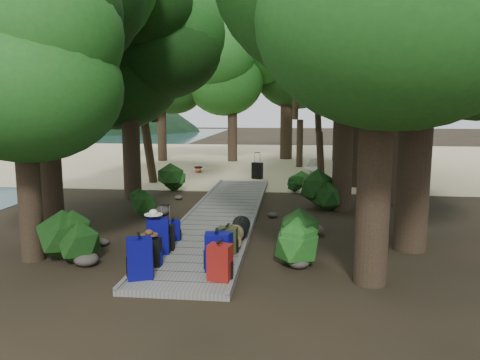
% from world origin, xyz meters
% --- Properties ---
extents(ground, '(120.00, 120.00, 0.00)m').
position_xyz_m(ground, '(0.00, 0.00, 0.00)').
color(ground, '#322419').
rests_on(ground, ground).
extents(sand_beach, '(40.00, 22.00, 0.02)m').
position_xyz_m(sand_beach, '(0.00, 16.00, 0.01)').
color(sand_beach, '#CAB388').
rests_on(sand_beach, ground).
extents(boardwalk, '(2.00, 12.00, 0.12)m').
position_xyz_m(boardwalk, '(0.00, 1.00, 0.06)').
color(boardwalk, slate).
rests_on(boardwalk, ground).
extents(backpack_left_a, '(0.53, 0.45, 0.83)m').
position_xyz_m(backpack_left_a, '(-0.71, -4.42, 0.54)').
color(backpack_left_a, '#03076F').
rests_on(backpack_left_a, boardwalk).
extents(backpack_left_b, '(0.34, 0.24, 0.61)m').
position_xyz_m(backpack_left_b, '(-0.68, -3.74, 0.42)').
color(backpack_left_b, black).
rests_on(backpack_left_b, boardwalk).
extents(backpack_left_c, '(0.51, 0.41, 0.83)m').
position_xyz_m(backpack_left_c, '(-0.79, -2.95, 0.54)').
color(backpack_left_c, '#03076F').
rests_on(backpack_left_c, boardwalk).
extents(backpack_left_d, '(0.37, 0.30, 0.51)m').
position_xyz_m(backpack_left_d, '(-0.74, -1.93, 0.38)').
color(backpack_left_d, '#03076F').
rests_on(backpack_left_d, boardwalk).
extents(backpack_right_a, '(0.46, 0.37, 0.73)m').
position_xyz_m(backpack_right_a, '(0.74, -4.34, 0.48)').
color(backpack_right_a, maroon).
rests_on(backpack_right_a, boardwalk).
extents(backpack_right_b, '(0.48, 0.36, 0.80)m').
position_xyz_m(backpack_right_b, '(0.60, -3.85, 0.52)').
color(backpack_right_b, '#03076F').
rests_on(backpack_right_b, boardwalk).
extents(backpack_right_c, '(0.44, 0.39, 0.62)m').
position_xyz_m(backpack_right_c, '(0.61, -3.18, 0.43)').
color(backpack_right_c, '#03076F').
rests_on(backpack_right_c, boardwalk).
extents(backpack_right_d, '(0.42, 0.31, 0.61)m').
position_xyz_m(backpack_right_d, '(0.66, -2.75, 0.42)').
color(backpack_right_d, '#2F3717').
rests_on(backpack_right_d, boardwalk).
extents(duffel_right_khaki, '(0.51, 0.69, 0.42)m').
position_xyz_m(duffel_right_khaki, '(0.68, -2.31, 0.33)').
color(duffel_right_khaki, brown).
rests_on(duffel_right_khaki, boardwalk).
extents(duffel_right_black, '(0.45, 0.69, 0.42)m').
position_xyz_m(duffel_right_black, '(0.78, -1.45, 0.33)').
color(duffel_right_black, black).
rests_on(duffel_right_black, boardwalk).
extents(suitcase_on_boardwalk, '(0.37, 0.23, 0.55)m').
position_xyz_m(suitcase_on_boardwalk, '(-0.69, -2.70, 0.39)').
color(suitcase_on_boardwalk, black).
rests_on(suitcase_on_boardwalk, boardwalk).
extents(lone_suitcase_on_sand, '(0.52, 0.39, 0.72)m').
position_xyz_m(lone_suitcase_on_sand, '(0.47, 8.29, 0.38)').
color(lone_suitcase_on_sand, black).
rests_on(lone_suitcase_on_sand, sand_beach).
extents(hat_brown, '(0.36, 0.36, 0.11)m').
position_xyz_m(hat_brown, '(-0.75, -3.72, 0.78)').
color(hat_brown, '#51351E').
rests_on(hat_brown, backpack_left_b).
extents(hat_white, '(0.39, 0.39, 0.13)m').
position_xyz_m(hat_white, '(-0.88, -2.95, 1.02)').
color(hat_white, silver).
rests_on(hat_white, backpack_left_c).
extents(kayak, '(1.33, 3.19, 0.31)m').
position_xyz_m(kayak, '(-2.62, 10.34, 0.18)').
color(kayak, red).
rests_on(kayak, sand_beach).
extents(sun_lounger, '(1.27, 2.11, 0.65)m').
position_xyz_m(sun_lounger, '(3.09, 10.47, 0.34)').
color(sun_lounger, silver).
rests_on(sun_lounger, sand_beach).
extents(tree_right_a, '(5.09, 5.09, 8.48)m').
position_xyz_m(tree_right_a, '(3.43, -3.88, 4.24)').
color(tree_right_a, black).
rests_on(tree_right_a, ground).
extents(tree_right_b, '(5.79, 5.79, 10.34)m').
position_xyz_m(tree_right_b, '(4.65, -1.70, 5.17)').
color(tree_right_b, black).
rests_on(tree_right_b, ground).
extents(tree_right_c, '(5.01, 5.01, 8.67)m').
position_xyz_m(tree_right_c, '(3.54, 2.34, 4.33)').
color(tree_right_c, black).
rests_on(tree_right_c, ground).
extents(tree_right_d, '(5.53, 5.53, 10.14)m').
position_xyz_m(tree_right_d, '(5.12, 3.40, 5.07)').
color(tree_right_d, black).
rests_on(tree_right_d, ground).
extents(tree_right_e, '(5.47, 5.47, 9.85)m').
position_xyz_m(tree_right_e, '(4.52, 6.79, 4.92)').
color(tree_right_e, black).
rests_on(tree_right_e, ground).
extents(tree_right_f, '(4.96, 4.96, 8.87)m').
position_xyz_m(tree_right_f, '(6.63, 9.96, 4.43)').
color(tree_right_f, black).
rests_on(tree_right_f, ground).
extents(tree_left_a, '(4.01, 4.01, 6.68)m').
position_xyz_m(tree_left_a, '(-3.39, -3.31, 3.34)').
color(tree_left_a, black).
rests_on(tree_left_a, ground).
extents(tree_left_b, '(4.96, 4.96, 8.92)m').
position_xyz_m(tree_left_b, '(-4.37, -0.66, 4.46)').
color(tree_left_b, black).
rests_on(tree_left_b, ground).
extents(tree_left_c, '(4.97, 4.97, 8.64)m').
position_xyz_m(tree_left_c, '(-3.53, 3.33, 4.32)').
color(tree_left_c, black).
rests_on(tree_left_c, ground).
extents(tree_back_a, '(4.61, 4.61, 7.97)m').
position_xyz_m(tree_back_a, '(-1.50, 14.99, 3.99)').
color(tree_back_a, black).
rests_on(tree_back_a, ground).
extents(tree_back_b, '(5.91, 5.91, 10.55)m').
position_xyz_m(tree_back_b, '(1.62, 16.56, 5.28)').
color(tree_back_b, black).
rests_on(tree_back_b, ground).
extents(tree_back_c, '(5.05, 5.05, 9.09)m').
position_xyz_m(tree_back_c, '(4.69, 15.89, 4.54)').
color(tree_back_c, black).
rests_on(tree_back_c, ground).
extents(tree_back_d, '(4.57, 4.57, 7.62)m').
position_xyz_m(tree_back_d, '(-5.67, 14.76, 3.81)').
color(tree_back_d, black).
rests_on(tree_back_d, ground).
extents(palm_right_a, '(3.86, 3.86, 6.57)m').
position_xyz_m(palm_right_a, '(3.30, 6.60, 3.29)').
color(palm_right_a, '#183F11').
rests_on(palm_right_a, ground).
extents(palm_right_b, '(4.10, 4.10, 7.92)m').
position_xyz_m(palm_right_b, '(5.35, 10.80, 3.96)').
color(palm_right_b, '#183F11').
rests_on(palm_right_b, ground).
extents(palm_right_c, '(4.74, 4.74, 7.54)m').
position_xyz_m(palm_right_c, '(2.65, 12.98, 3.77)').
color(palm_right_c, '#183F11').
rests_on(palm_right_c, ground).
extents(palm_left_a, '(4.83, 4.83, 7.68)m').
position_xyz_m(palm_left_a, '(-4.12, 6.75, 3.84)').
color(palm_left_a, '#183F11').
rests_on(palm_left_a, ground).
extents(rock_left_a, '(0.50, 0.45, 0.28)m').
position_xyz_m(rock_left_a, '(-2.12, -3.57, 0.14)').
color(rock_left_a, '#4C473F').
rests_on(rock_left_a, ground).
extents(rock_left_b, '(0.31, 0.28, 0.17)m').
position_xyz_m(rock_left_b, '(-2.35, -2.19, 0.09)').
color(rock_left_b, '#4C473F').
rests_on(rock_left_b, ground).
extents(rock_left_c, '(0.52, 0.47, 0.29)m').
position_xyz_m(rock_left_c, '(-1.86, 0.92, 0.14)').
color(rock_left_c, '#4C473F').
rests_on(rock_left_c, ground).
extents(rock_left_d, '(0.29, 0.26, 0.16)m').
position_xyz_m(rock_left_d, '(-1.89, 3.32, 0.08)').
color(rock_left_d, '#4C473F').
rests_on(rock_left_d, ground).
extents(rock_right_a, '(0.43, 0.39, 0.24)m').
position_xyz_m(rock_right_a, '(2.15, -3.23, 0.12)').
color(rock_right_a, '#4C473F').
rests_on(rock_right_a, ground).
extents(rock_right_b, '(0.53, 0.48, 0.29)m').
position_xyz_m(rock_right_b, '(2.54, -0.74, 0.15)').
color(rock_right_b, '#4C473F').
rests_on(rock_right_b, ground).
extents(rock_right_c, '(0.29, 0.26, 0.16)m').
position_xyz_m(rock_right_c, '(1.46, 1.04, 0.08)').
color(rock_right_c, '#4C473F').
rests_on(rock_right_c, ground).
extents(rock_right_d, '(0.48, 0.43, 0.27)m').
position_xyz_m(rock_right_d, '(3.07, 4.47, 0.13)').
color(rock_right_d, '#4C473F').
rests_on(rock_right_d, ground).
extents(shrub_left_a, '(1.19, 1.19, 1.07)m').
position_xyz_m(shrub_left_a, '(-2.53, -3.28, 0.54)').
color(shrub_left_a, '#1C5419').
rests_on(shrub_left_a, ground).
extents(shrub_left_b, '(0.80, 0.80, 0.72)m').
position_xyz_m(shrub_left_b, '(-2.38, 0.90, 0.36)').
color(shrub_left_b, '#1C5419').
rests_on(shrub_left_b, ground).
extents(shrub_left_c, '(1.12, 1.12, 1.01)m').
position_xyz_m(shrub_left_c, '(-2.50, 4.76, 0.50)').
color(shrub_left_c, '#1C5419').
rests_on(shrub_left_c, ground).
extents(shrub_right_a, '(1.14, 1.14, 1.03)m').
position_xyz_m(shrub_right_a, '(2.28, -2.98, 0.51)').
color(shrub_right_a, '#1C5419').
rests_on(shrub_right_a, ground).
extents(shrub_right_b, '(1.24, 1.24, 1.12)m').
position_xyz_m(shrub_right_b, '(2.97, 2.40, 0.56)').
color(shrub_right_b, '#1C5419').
rests_on(shrub_right_b, ground).
extents(shrub_right_c, '(0.75, 0.75, 0.68)m').
position_xyz_m(shrub_right_c, '(2.21, 5.32, 0.34)').
color(shrub_right_c, '#1C5419').
rests_on(shrub_right_c, ground).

